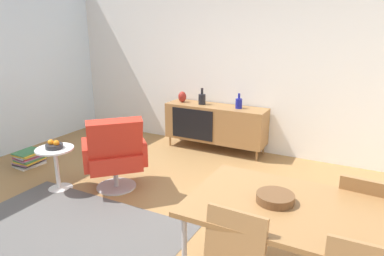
% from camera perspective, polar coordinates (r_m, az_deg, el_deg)
% --- Properties ---
extents(ground_plane, '(8.32, 8.32, 0.00)m').
position_cam_1_polar(ground_plane, '(3.53, -6.04, -16.05)').
color(ground_plane, '#9E7242').
extents(wall_back, '(6.80, 0.12, 2.80)m').
position_cam_1_polar(wall_back, '(5.35, 9.32, 11.02)').
color(wall_back, white).
rests_on(wall_back, ground_plane).
extents(sideboard, '(1.60, 0.45, 0.72)m').
position_cam_1_polar(sideboard, '(5.38, 3.92, 0.81)').
color(sideboard, olive).
rests_on(sideboard, ground_plane).
extents(vase_cobalt, '(0.10, 0.10, 0.23)m').
position_cam_1_polar(vase_cobalt, '(5.16, 7.83, 4.15)').
color(vase_cobalt, navy).
rests_on(vase_cobalt, sideboard).
extents(vase_sculptural_dark, '(0.11, 0.11, 0.26)m').
position_cam_1_polar(vase_sculptural_dark, '(5.39, 1.68, 4.91)').
color(vase_sculptural_dark, black).
rests_on(vase_sculptural_dark, sideboard).
extents(vase_ceramic_small, '(0.13, 0.13, 0.17)m').
position_cam_1_polar(vase_ceramic_small, '(5.55, -1.63, 5.24)').
color(vase_ceramic_small, maroon).
rests_on(vase_ceramic_small, sideboard).
extents(dining_table, '(1.60, 0.90, 0.74)m').
position_cam_1_polar(dining_table, '(2.45, 18.81, -13.68)').
color(dining_table, olive).
rests_on(dining_table, ground_plane).
extents(wooden_bowl_on_table, '(0.26, 0.26, 0.06)m').
position_cam_1_polar(wooden_bowl_on_table, '(2.45, 13.75, -11.30)').
color(wooden_bowl_on_table, brown).
rests_on(wooden_bowl_on_table, dining_table).
extents(dining_chair_back_right, '(0.43, 0.45, 0.86)m').
position_cam_1_polar(dining_chair_back_right, '(3.04, 26.81, -13.38)').
color(dining_chair_back_right, '#9E7042').
rests_on(dining_chair_back_right, ground_plane).
extents(lounge_chair_red, '(0.91, 0.91, 0.95)m').
position_cam_1_polar(lounge_chair_red, '(4.12, -12.80, -4.15)').
color(lounge_chair_red, red).
rests_on(lounge_chair_red, ground_plane).
extents(side_table_round, '(0.44, 0.44, 0.52)m').
position_cam_1_polar(side_table_round, '(4.41, -21.74, -5.58)').
color(side_table_round, white).
rests_on(side_table_round, ground_plane).
extents(fruit_bowl, '(0.20, 0.20, 0.11)m').
position_cam_1_polar(fruit_bowl, '(4.33, -22.07, -2.70)').
color(fruit_bowl, '#262628').
rests_on(fruit_bowl, side_table_round).
extents(magazine_stack, '(0.33, 0.40, 0.21)m').
position_cam_1_polar(magazine_stack, '(5.38, -25.56, -4.57)').
color(magazine_stack, silver).
rests_on(magazine_stack, ground_plane).
extents(area_rug, '(2.20, 1.70, 0.01)m').
position_cam_1_polar(area_rug, '(3.54, -22.08, -17.05)').
color(area_rug, '#595654').
rests_on(area_rug, ground_plane).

